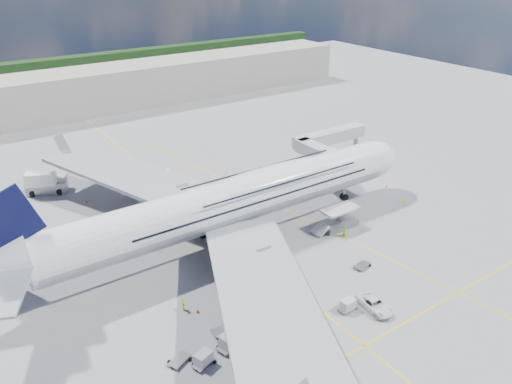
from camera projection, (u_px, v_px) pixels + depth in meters
ground at (268, 267)px, 74.79m from camera, size 300.00×300.00×0.00m
taxi_line_main at (268, 267)px, 74.78m from camera, size 0.25×220.00×0.01m
taxi_line_cross at (364, 346)px, 59.94m from camera, size 120.00×0.25×0.01m
taxi_line_diag at (299, 216)px, 89.32m from camera, size 14.16×99.06×0.01m
airliner at (233, 201)px, 79.34m from camera, size 77.26×79.15×23.71m
jet_bridge at (327, 144)px, 102.47m from camera, size 18.80×12.10×8.50m
cargo_loader at (338, 221)px, 84.93m from camera, size 8.53×3.20×3.67m
terminal at (75, 93)px, 142.70m from camera, size 180.00×16.00×12.00m
tree_line at (144, 59)px, 197.29m from camera, size 160.00×6.00×8.00m
dolly_row_a at (225, 330)px, 61.88m from camera, size 3.34×2.02×0.47m
dolly_row_b at (204, 359)px, 56.79m from camera, size 3.02×2.23×1.71m
dolly_row_c at (230, 341)px, 59.19m from camera, size 3.51×2.48×2.01m
dolly_back at (179, 360)px, 57.45m from camera, size 3.05×2.44×0.39m
dolly_nose_far at (348, 305)px, 65.46m from camera, size 2.71×1.57×1.66m
dolly_nose_near at (362, 265)px, 74.67m from camera, size 2.97×2.02×0.40m
baggage_tug at (267, 255)px, 76.25m from camera, size 3.35×2.34×1.91m
catering_truck_inner at (161, 182)px, 97.92m from camera, size 7.04×3.80×3.98m
catering_truck_outer at (46, 183)px, 96.73m from camera, size 8.24×5.52×4.55m
service_van at (375, 305)px, 65.69m from camera, size 2.98×5.70×1.53m
crew_nose at (404, 200)px, 92.73m from camera, size 0.80×0.72×1.83m
crew_loader at (342, 213)px, 88.01m from camera, size 1.18×1.21×1.97m
crew_wing at (183, 304)px, 65.53m from camera, size 0.91×1.15×1.82m
crew_van at (345, 231)px, 82.57m from camera, size 1.01×1.01×1.77m
crew_tug at (276, 321)px, 62.35m from camera, size 1.45×1.08×2.00m
cone_nose at (387, 186)px, 99.97m from camera, size 0.40×0.40×0.50m
cone_wing_left_inner at (120, 224)px, 85.96m from camera, size 0.40×0.40×0.51m
cone_wing_left_outer at (86, 201)px, 93.78m from camera, size 0.40×0.40×0.51m
cone_wing_right_inner at (198, 311)px, 65.30m from camera, size 0.45×0.45×0.57m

